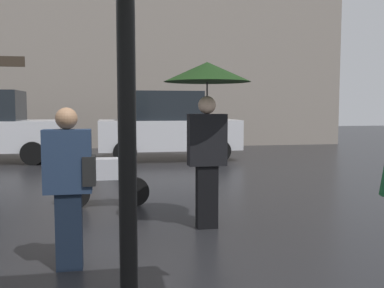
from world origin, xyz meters
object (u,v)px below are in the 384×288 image
(pedestrian_with_umbrella, at_px, (207,95))
(pedestrian_with_bag, at_px, (70,178))
(parked_scooter, at_px, (102,172))
(parked_car_right, at_px, (167,126))

(pedestrian_with_umbrella, height_order, pedestrian_with_bag, pedestrian_with_umbrella)
(pedestrian_with_umbrella, distance_m, parked_scooter, 2.29)
(pedestrian_with_bag, distance_m, parked_car_right, 8.76)
(parked_scooter, xyz_separation_m, parked_car_right, (1.78, 5.92, 0.46))
(pedestrian_with_umbrella, relative_size, parked_car_right, 0.52)
(parked_scooter, relative_size, parked_car_right, 0.34)
(pedestrian_with_umbrella, relative_size, parked_scooter, 1.55)
(pedestrian_with_bag, relative_size, parked_scooter, 1.14)
(parked_scooter, bearing_deg, parked_car_right, 90.14)
(pedestrian_with_bag, xyz_separation_m, parked_car_right, (2.03, 8.52, 0.12))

